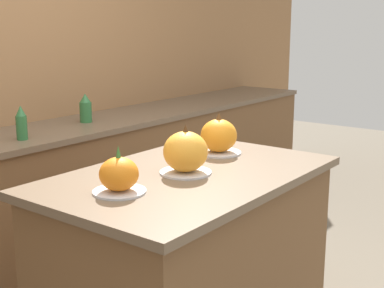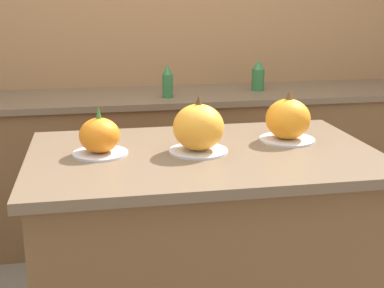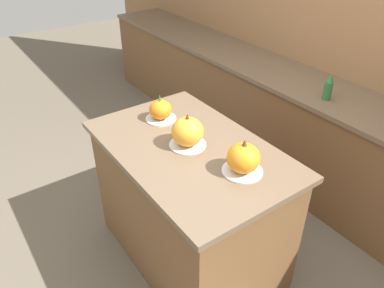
% 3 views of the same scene
% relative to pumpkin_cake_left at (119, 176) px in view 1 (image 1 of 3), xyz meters
% --- Properties ---
extents(kitchen_island, '(1.26, 0.79, 0.90)m').
position_rel_pumpkin_cake_left_xyz_m(kitchen_island, '(0.37, -0.03, -0.51)').
color(kitchen_island, brown).
rests_on(kitchen_island, ground_plane).
extents(back_counter, '(6.00, 0.60, 0.88)m').
position_rel_pumpkin_cake_left_xyz_m(back_counter, '(0.37, 1.26, -0.52)').
color(back_counter, brown).
rests_on(back_counter, ground_plane).
extents(pumpkin_cake_left, '(0.20, 0.20, 0.18)m').
position_rel_pumpkin_cake_left_xyz_m(pumpkin_cake_left, '(0.00, 0.00, 0.00)').
color(pumpkin_cake_left, silver).
rests_on(pumpkin_cake_left, kitchen_island).
extents(pumpkin_cake_center, '(0.21, 0.21, 0.20)m').
position_rel_pumpkin_cake_left_xyz_m(pumpkin_cake_center, '(0.35, -0.03, 0.02)').
color(pumpkin_cake_center, silver).
rests_on(pumpkin_cake_center, kitchen_island).
extents(pumpkin_cake_right, '(0.21, 0.21, 0.20)m').
position_rel_pumpkin_cake_left_xyz_m(pumpkin_cake_right, '(0.72, 0.06, 0.02)').
color(pumpkin_cake_right, silver).
rests_on(pumpkin_cake_right, kitchen_island).
extents(bottle_tall, '(0.06, 0.06, 0.19)m').
position_rel_pumpkin_cake_left_xyz_m(bottle_tall, '(0.40, 1.15, 0.01)').
color(bottle_tall, '#2D6B38').
rests_on(bottle_tall, back_counter).
extents(bottle_short, '(0.08, 0.08, 0.19)m').
position_rel_pumpkin_cake_left_xyz_m(bottle_short, '(0.98, 1.27, 0.00)').
color(bottle_short, '#2D6B38').
rests_on(bottle_short, back_counter).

